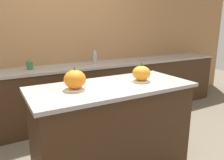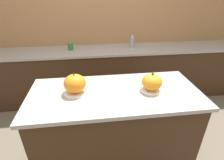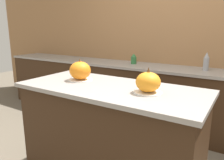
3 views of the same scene
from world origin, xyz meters
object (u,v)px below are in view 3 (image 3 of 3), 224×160
Objects in this scene: pumpkin_cake_right at (148,83)px; bottle_tall at (206,62)px; pumpkin_cake_left at (80,71)px; bottle_short at (134,59)px.

pumpkin_cake_right is 0.92× the size of bottle_tall.
bottle_short is (-0.16, 1.42, -0.06)m from pumpkin_cake_left.
bottle_tall is at bearing 0.34° from bottle_short.
pumpkin_cake_right is at bearing -3.96° from pumpkin_cake_left.
pumpkin_cake_right reaches higher than bottle_short.
pumpkin_cake_right is 1.48m from bottle_tall.
pumpkin_cake_left reaches higher than bottle_tall.
bottle_short is (-1.02, -0.01, -0.04)m from bottle_tall.
pumpkin_cake_left is at bearing 176.04° from pumpkin_cake_right.
pumpkin_cake_left is at bearing -121.04° from bottle_tall.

